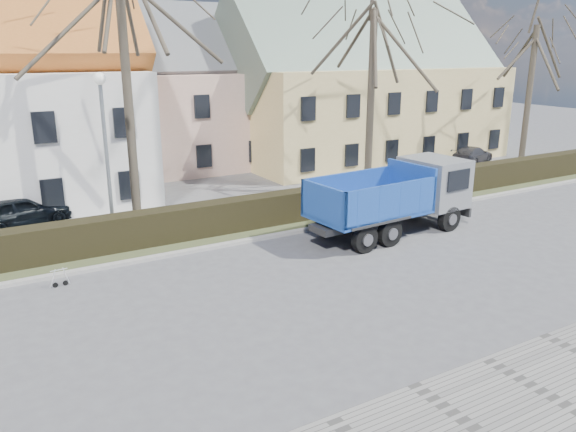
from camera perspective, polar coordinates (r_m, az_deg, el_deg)
ground at (r=17.50m, az=-0.87°, el=-7.56°), size 120.00×120.00×0.00m
curb_far at (r=21.32m, az=-6.94°, el=-2.99°), size 80.00×0.30×0.12m
grass_strip at (r=22.73m, az=-8.55°, el=-1.84°), size 80.00×3.00×0.10m
hedge at (r=22.37m, az=-8.42°, el=-0.52°), size 60.00×0.90×1.30m
building_pink at (r=36.07m, az=-11.16°, el=11.23°), size 10.80×8.80×8.00m
building_yellow at (r=39.14m, az=7.56°, el=12.16°), size 18.80×10.80×8.50m
tree_1 at (r=23.19m, az=-16.15°, el=13.89°), size 9.20×9.20×12.65m
tree_2 at (r=28.69m, az=8.47°, el=13.08°), size 8.00×8.00×11.00m
tree_3 at (r=37.35m, az=23.39°, el=12.28°), size 7.60×7.60×10.45m
dump_truck at (r=22.54m, az=9.99°, el=1.67°), size 7.48×3.22×2.92m
streetlight at (r=21.76m, az=-17.90°, el=5.39°), size 0.51×0.51×6.47m
cart_frame at (r=19.01m, az=-22.79°, el=-5.85°), size 0.74×0.45×0.65m
parked_car_a at (r=25.92m, az=-25.55°, el=0.43°), size 4.24×2.47×1.36m
parked_car_b at (r=38.85m, az=18.20°, el=5.94°), size 4.08×2.68×1.10m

